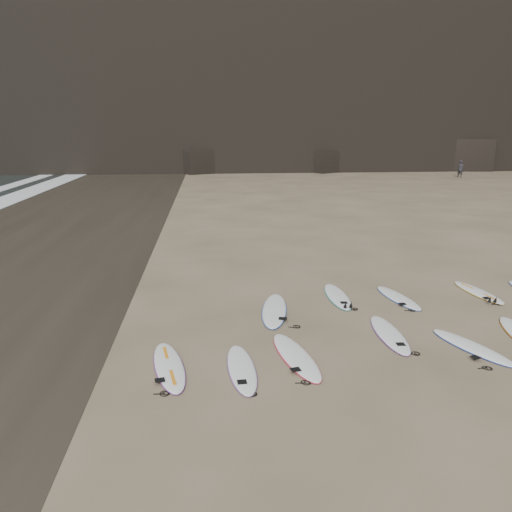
{
  "coord_description": "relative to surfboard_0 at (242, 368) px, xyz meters",
  "views": [
    {
      "loc": [
        -4.67,
        -10.53,
        4.97
      ],
      "look_at": [
        -3.4,
        2.73,
        1.5
      ],
      "focal_mm": 35.0,
      "sensor_mm": 36.0,
      "label": 1
    }
  ],
  "objects": [
    {
      "name": "surfboard_5",
      "position": [
        1.13,
        3.33,
        0.01
      ],
      "size": [
        1.09,
        2.78,
        0.1
      ],
      "primitive_type": "ellipsoid",
      "rotation": [
        0.0,
        0.0,
        -0.17
      ],
      "color": "white",
      "rests_on": "ground"
    },
    {
      "name": "surfboard_11",
      "position": [
        -1.53,
        0.25,
        0.0
      ],
      "size": [
        1.05,
        2.49,
        0.09
      ],
      "primitive_type": "ellipsoid",
      "rotation": [
        0.0,
        0.0,
        0.2
      ],
      "color": "white",
      "rests_on": "ground"
    },
    {
      "name": "surfboard_1",
      "position": [
        1.24,
        0.46,
        0.0
      ],
      "size": [
        1.06,
        2.6,
        0.09
      ],
      "primitive_type": "ellipsoid",
      "rotation": [
        0.0,
        0.0,
        0.19
      ],
      "color": "white",
      "rests_on": "ground"
    },
    {
      "name": "surfboard_8",
      "position": [
        7.57,
        4.27,
        -0.0
      ],
      "size": [
        0.83,
        2.32,
        0.08
      ],
      "primitive_type": "ellipsoid",
      "rotation": [
        0.0,
        0.0,
        0.13
      ],
      "color": "white",
      "rests_on": "ground"
    },
    {
      "name": "wet_sand",
      "position": [
        -8.94,
        11.0,
        -0.04
      ],
      "size": [
        12.0,
        200.0,
        0.01
      ],
      "primitive_type": "cube",
      "color": "#383026",
      "rests_on": "ground"
    },
    {
      "name": "surfboard_2",
      "position": [
        3.73,
        1.44,
        0.0
      ],
      "size": [
        0.65,
        2.43,
        0.09
      ],
      "primitive_type": "ellipsoid",
      "rotation": [
        0.0,
        0.0,
        -0.03
      ],
      "color": "white",
      "rests_on": "ground"
    },
    {
      "name": "surfboard_7",
      "position": [
        4.94,
        4.02,
        -0.0
      ],
      "size": [
        0.94,
        2.31,
        0.08
      ],
      "primitive_type": "ellipsoid",
      "rotation": [
        0.0,
        0.0,
        0.18
      ],
      "color": "white",
      "rests_on": "ground"
    },
    {
      "name": "surfboard_6",
      "position": [
        3.17,
        4.32,
        0.0
      ],
      "size": [
        0.61,
        2.4,
        0.09
      ],
      "primitive_type": "ellipsoid",
      "rotation": [
        0.0,
        0.0,
        -0.02
      ],
      "color": "white",
      "rests_on": "ground"
    },
    {
      "name": "person_a",
      "position": [
        24.6,
        38.76,
        0.81
      ],
      "size": [
        0.72,
        0.74,
        1.71
      ],
      "primitive_type": "imported",
      "rotation": [
        0.0,
        0.0,
        2.28
      ],
      "color": "black",
      "rests_on": "ground"
    },
    {
      "name": "surfboard_0",
      "position": [
        0.0,
        0.0,
        0.0
      ],
      "size": [
        0.68,
        2.33,
        0.08
      ],
      "primitive_type": "ellipsoid",
      "rotation": [
        0.0,
        0.0,
        0.06
      ],
      "color": "white",
      "rests_on": "ground"
    },
    {
      "name": "ground",
      "position": [
        4.06,
        1.0,
        -0.04
      ],
      "size": [
        240.0,
        240.0,
        0.0
      ],
      "primitive_type": "plane",
      "color": "#897559",
      "rests_on": "ground"
    },
    {
      "name": "surfboard_3",
      "position": [
        5.37,
        0.55,
        -0.0
      ],
      "size": [
        1.34,
        2.32,
        0.08
      ],
      "primitive_type": "ellipsoid",
      "rotation": [
        0.0,
        0.0,
        0.37
      ],
      "color": "white",
      "rests_on": "ground"
    }
  ]
}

